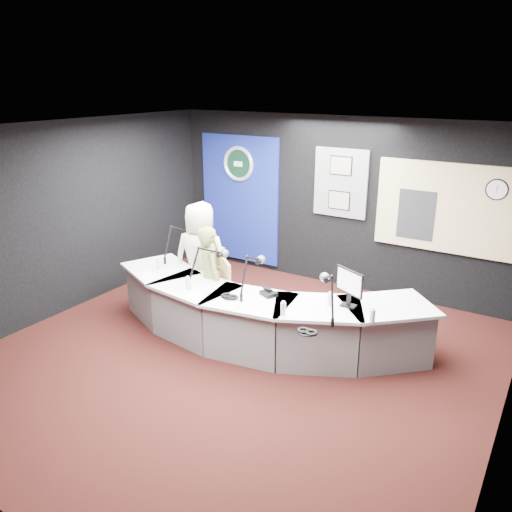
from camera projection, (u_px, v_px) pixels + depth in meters
The scene contains 31 objects.
ground at pixel (236, 359), 6.45m from camera, with size 6.00×6.00×0.00m, color black.
ceiling at pixel (233, 131), 5.53m from camera, with size 6.00×6.00×0.02m, color silver.
wall_back at pixel (337, 204), 8.39m from camera, with size 6.00×0.02×2.80m, color black.
wall_left at pixel (65, 219), 7.49m from camera, with size 0.02×6.00×2.80m, color black.
broadcast_desk at pixel (256, 315), 6.79m from camera, with size 4.50×1.90×0.75m, color silver, non-canonical shape.
backdrop_panel at pixel (240, 199), 9.37m from camera, with size 1.60×0.05×2.30m, color navy.
agency_seal at pixel (238, 164), 9.12m from camera, with size 0.63×0.63×0.07m, color silver.
seal_center at pixel (238, 164), 9.13m from camera, with size 0.48×0.48×0.01m, color black.
pinboard at pixel (341, 183), 8.23m from camera, with size 0.90×0.04×1.10m, color slate.
framed_photo_upper at pixel (341, 166), 8.11m from camera, with size 0.34×0.02×0.27m, color #7D725B.
framed_photo_lower at pixel (339, 200), 8.30m from camera, with size 0.34×0.02×0.27m, color #7D725B.
booth_window_frame at pixel (449, 209), 7.45m from camera, with size 2.12×0.06×1.32m, color #CFB581.
booth_glow at pixel (449, 209), 7.44m from camera, with size 2.00×0.02×1.20m, color #FFE1A1.
equipment_rack at pixel (416, 215), 7.70m from camera, with size 0.55×0.02×0.75m, color black.
wall_clock at pixel (497, 190), 7.01m from camera, with size 0.28×0.28×0.01m, color white.
armchair_left at pixel (202, 282), 7.63m from camera, with size 0.54×0.54×0.95m, color tan, non-canonical shape.
armchair_right at pixel (211, 296), 7.20m from camera, with size 0.50×0.50×0.89m, color tan, non-canonical shape.
draped_jacket at pixel (210, 267), 7.79m from camera, with size 0.50×0.10×0.70m, color #6B655B.
person_man at pixel (201, 258), 7.51m from camera, with size 0.82×0.54×1.69m, color beige.
person_woman at pixel (210, 277), 7.11m from camera, with size 0.53×0.35×1.46m, color olive.
computer_monitor at pixel (350, 282), 6.05m from camera, with size 0.43×0.03×0.29m, color black.
desk_phone at pixel (269, 294), 6.45m from camera, with size 0.20×0.16×0.05m, color black.
headphones_near at pixel (307, 332), 5.50m from camera, with size 0.21×0.21×0.04m, color black.
headphones_far at pixel (230, 296), 6.39m from camera, with size 0.20×0.20×0.03m, color black.
paper_stack at pixel (149, 276), 7.08m from camera, with size 0.19×0.28×0.00m, color white.
notepad at pixel (195, 296), 6.44m from camera, with size 0.19×0.27×0.00m, color white.
boom_mic_a at pixel (177, 239), 7.72m from camera, with size 0.16×0.74×0.60m, color black, non-canonical shape.
boom_mic_b at pixel (207, 262), 6.76m from camera, with size 0.26×0.72×0.60m, color black, non-canonical shape.
boom_mic_c at pixel (252, 270), 6.46m from camera, with size 0.21×0.73×0.60m, color black, non-canonical shape.
boom_mic_d at pixel (329, 290), 5.85m from camera, with size 0.47×0.63×0.60m, color black, non-canonical shape.
water_bottles at pixel (247, 289), 6.43m from camera, with size 3.26×0.60×0.18m, color silver, non-canonical shape.
Camera 1 is at (3.21, -4.67, 3.33)m, focal length 36.00 mm.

